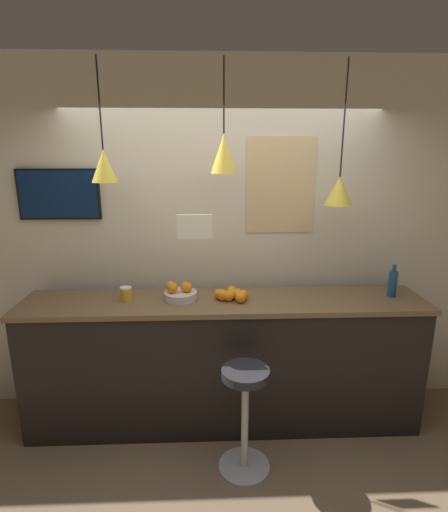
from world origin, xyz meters
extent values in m
plane|color=#756047|center=(0.00, 0.00, 0.00)|extent=(14.00, 14.00, 0.00)
cube|color=beige|center=(0.00, 1.07, 1.45)|extent=(8.00, 0.06, 2.90)
cube|color=black|center=(0.00, 0.68, 0.52)|extent=(3.08, 0.53, 1.03)
cube|color=brown|center=(0.00, 0.68, 1.05)|extent=(3.12, 0.57, 0.04)
cylinder|color=#B7B7BC|center=(0.12, 0.15, 0.01)|extent=(0.36, 0.36, 0.02)
cylinder|color=#B7B7BC|center=(0.12, 0.15, 0.37)|extent=(0.05, 0.05, 0.70)
cylinder|color=#232328|center=(0.12, 0.15, 0.75)|extent=(0.32, 0.32, 0.06)
cylinder|color=beige|center=(-0.34, 0.70, 1.10)|extent=(0.25, 0.25, 0.06)
sphere|color=orange|center=(-0.41, 0.73, 1.17)|extent=(0.08, 0.08, 0.08)
sphere|color=orange|center=(-0.39, 0.68, 1.17)|extent=(0.08, 0.08, 0.08)
sphere|color=orange|center=(-0.28, 0.70, 1.17)|extent=(0.07, 0.07, 0.07)
sphere|color=orange|center=(-0.29, 0.70, 1.17)|extent=(0.08, 0.08, 0.08)
sphere|color=orange|center=(-0.04, 0.70, 1.11)|extent=(0.08, 0.08, 0.08)
sphere|color=orange|center=(0.03, 0.66, 1.11)|extent=(0.08, 0.08, 0.08)
sphere|color=orange|center=(0.15, 0.67, 1.11)|extent=(0.08, 0.08, 0.08)
sphere|color=orange|center=(0.03, 0.65, 1.11)|extent=(0.08, 0.08, 0.08)
sphere|color=orange|center=(0.07, 0.76, 1.11)|extent=(0.08, 0.08, 0.08)
sphere|color=orange|center=(0.11, 0.72, 1.11)|extent=(0.08, 0.08, 0.08)
sphere|color=orange|center=(0.06, 0.74, 1.11)|extent=(0.08, 0.08, 0.08)
sphere|color=orange|center=(0.07, 0.70, 1.11)|extent=(0.07, 0.07, 0.07)
sphere|color=orange|center=(-0.01, 0.66, 1.11)|extent=(0.09, 0.09, 0.09)
sphere|color=orange|center=(0.07, 0.70, 1.11)|extent=(0.09, 0.09, 0.09)
sphere|color=orange|center=(0.09, 0.69, 1.11)|extent=(0.08, 0.08, 0.08)
sphere|color=orange|center=(0.12, 0.61, 1.11)|extent=(0.08, 0.08, 0.08)
cylinder|color=navy|center=(1.32, 0.70, 1.17)|extent=(0.07, 0.07, 0.21)
cylinder|color=navy|center=(1.32, 0.70, 1.30)|extent=(0.03, 0.03, 0.05)
cylinder|color=gold|center=(-0.75, 0.70, 1.12)|extent=(0.09, 0.09, 0.09)
cylinder|color=white|center=(-0.75, 0.70, 1.17)|extent=(0.09, 0.09, 0.01)
cylinder|color=black|center=(-0.85, 0.71, 2.50)|extent=(0.01, 0.01, 0.61)
cone|color=yellow|center=(-0.85, 0.71, 2.08)|extent=(0.19, 0.19, 0.23)
sphere|color=#F9EFCC|center=(-0.85, 0.71, 1.99)|extent=(0.04, 0.04, 0.04)
cylinder|color=black|center=(0.00, 0.71, 2.55)|extent=(0.01, 0.01, 0.50)
cone|color=yellow|center=(0.00, 0.71, 2.16)|extent=(0.19, 0.19, 0.27)
sphere|color=#F9EFCC|center=(0.00, 0.71, 2.05)|extent=(0.04, 0.04, 0.04)
cylinder|color=black|center=(0.85, 0.71, 2.40)|extent=(0.01, 0.01, 0.80)
cone|color=yellow|center=(0.85, 0.71, 1.90)|extent=(0.20, 0.20, 0.20)
sphere|color=#F9EFCC|center=(0.85, 0.71, 1.82)|extent=(0.04, 0.04, 0.04)
cube|color=black|center=(-1.30, 1.02, 1.85)|extent=(0.64, 0.04, 0.40)
cube|color=#0F2347|center=(-1.30, 1.00, 1.85)|extent=(0.61, 0.01, 0.37)
cube|color=white|center=(-0.21, 0.47, 1.68)|extent=(0.24, 0.01, 0.17)
cube|color=#DBBC84|center=(0.47, 1.04, 1.91)|extent=(0.56, 0.01, 0.77)
camera|label=1|loc=(-0.12, -2.21, 2.19)|focal=28.00mm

